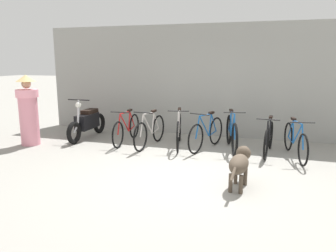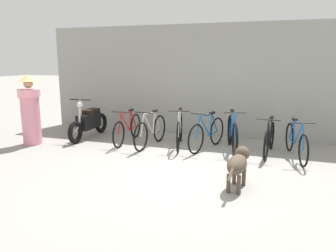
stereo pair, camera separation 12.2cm
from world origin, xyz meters
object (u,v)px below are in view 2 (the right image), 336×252
object	(u,v)px
bicycle_3	(207,134)
stray_dog	(238,163)
person_in_robes	(30,109)
motorcycle	(89,122)
bicycle_2	(180,131)
bicycle_4	(232,134)
bicycle_1	(151,131)
bicycle_6	(296,142)
bicycle_0	(128,129)
bicycle_5	(269,139)

from	to	relation	value
bicycle_3	stray_dog	distance (m)	2.26
person_in_robes	motorcycle	bearing A→B (deg)	-173.10
bicycle_2	stray_dog	world-z (taller)	bicycle_2
person_in_robes	bicycle_4	bearing A→B (deg)	153.08
bicycle_1	stray_dog	size ratio (longest dim) A/B	1.50
bicycle_3	motorcycle	bearing A→B (deg)	-75.37
bicycle_2	bicycle_4	world-z (taller)	bicycle_4
bicycle_3	bicycle_1	bearing A→B (deg)	-66.12
bicycle_6	person_in_robes	size ratio (longest dim) A/B	1.04
motorcycle	bicycle_0	bearing A→B (deg)	82.60
bicycle_4	person_in_robes	world-z (taller)	person_in_robes
bicycle_0	bicycle_6	size ratio (longest dim) A/B	0.98
bicycle_3	bicycle_6	xyz separation A→B (m)	(1.85, -0.11, -0.01)
bicycle_2	bicycle_0	bearing A→B (deg)	-100.71
bicycle_3	stray_dog	world-z (taller)	bicycle_3
bicycle_6	bicycle_1	bearing A→B (deg)	-100.35
bicycle_4	bicycle_2	bearing A→B (deg)	-100.36
bicycle_4	bicycle_6	bearing A→B (deg)	67.04
bicycle_5	bicycle_2	bearing A→B (deg)	-86.14
bicycle_1	motorcycle	world-z (taller)	motorcycle
bicycle_1	bicycle_4	xyz separation A→B (m)	(1.83, 0.26, 0.02)
bicycle_0	bicycle_3	size ratio (longest dim) A/B	1.06
bicycle_3	person_in_robes	world-z (taller)	person_in_robes
bicycle_2	bicycle_5	size ratio (longest dim) A/B	1.08
stray_dog	motorcycle	bearing A→B (deg)	67.17
bicycle_2	bicycle_6	distance (m)	2.50
bicycle_3	bicycle_4	xyz separation A→B (m)	(0.54, 0.10, 0.01)
bicycle_0	bicycle_4	xyz separation A→B (m)	(2.48, 0.12, 0.03)
bicycle_3	stray_dog	bearing A→B (deg)	40.56
bicycle_1	bicycle_0	bearing A→B (deg)	-97.27
bicycle_6	stray_dog	xyz separation A→B (m)	(-0.93, -1.95, 0.05)
motorcycle	stray_dog	bearing A→B (deg)	60.72
bicycle_3	bicycle_5	distance (m)	1.33
bicycle_0	bicycle_2	bearing A→B (deg)	89.92
stray_dog	person_in_robes	size ratio (longest dim) A/B	0.66
bicycle_3	bicycle_5	bearing A→B (deg)	105.54
bicycle_0	bicycle_1	xyz separation A→B (m)	(0.65, -0.14, 0.01)
bicycle_6	bicycle_4	bearing A→B (deg)	-110.43
bicycle_1	bicycle_4	world-z (taller)	bicycle_4
bicycle_4	person_in_robes	xyz separation A→B (m)	(-4.58, -0.96, 0.47)
bicycle_3	bicycle_5	world-z (taller)	bicycle_3
bicycle_2	bicycle_6	world-z (taller)	bicycle_2
stray_dog	bicycle_2	bearing A→B (deg)	42.47
motorcycle	bicycle_6	bearing A→B (deg)	86.65
bicycle_2	person_in_robes	bearing A→B (deg)	-88.36
motorcycle	bicycle_4	bearing A→B (deg)	89.06
bicycle_1	bicycle_6	xyz separation A→B (m)	(3.14, 0.05, -0.01)
bicycle_5	bicycle_1	bearing A→B (deg)	-81.66
bicycle_3	person_in_robes	size ratio (longest dim) A/B	0.96
bicycle_3	stray_dog	size ratio (longest dim) A/B	1.44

